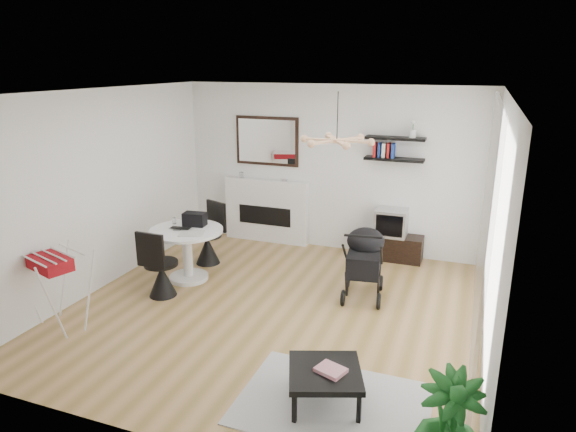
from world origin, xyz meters
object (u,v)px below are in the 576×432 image
at_px(coffee_table, 325,374).
at_px(potted_plant, 449,428).
at_px(stroller, 364,265).
at_px(fireplace, 266,203).
at_px(tv_console, 388,247).
at_px(dining_table, 187,247).
at_px(drying_rack, 58,289).
at_px(crt_tv, 391,222).

height_order(coffee_table, potted_plant, potted_plant).
height_order(stroller, potted_plant, stroller).
bearing_deg(fireplace, stroller, -37.51).
bearing_deg(potted_plant, tv_console, 105.27).
bearing_deg(dining_table, stroller, 8.31).
height_order(tv_console, drying_rack, drying_rack).
relative_size(coffee_table, potted_plant, 0.96).
bearing_deg(crt_tv, drying_rack, -132.39).
bearing_deg(fireplace, drying_rack, -106.29).
height_order(crt_tv, drying_rack, drying_rack).
bearing_deg(coffee_table, potted_plant, -25.53).
bearing_deg(potted_plant, dining_table, 145.86).
height_order(tv_console, stroller, stroller).
relative_size(tv_console, coffee_table, 1.27).
bearing_deg(drying_rack, dining_table, 87.49).
relative_size(crt_tv, drying_rack, 0.52).
xyz_separation_m(crt_tv, drying_rack, (-3.26, -3.57, -0.12)).
xyz_separation_m(dining_table, potted_plant, (3.75, -2.55, -0.06)).
bearing_deg(potted_plant, fireplace, 126.65).
bearing_deg(dining_table, crt_tv, 35.34).
height_order(tv_console, dining_table, dining_table).
bearing_deg(fireplace, potted_plant, -53.35).
bearing_deg(dining_table, potted_plant, -34.14).
bearing_deg(dining_table, tv_console, 35.67).
relative_size(tv_console, crt_tv, 2.19).
bearing_deg(stroller, crt_tv, 78.10).
distance_m(fireplace, tv_console, 2.21).
xyz_separation_m(dining_table, drying_rack, (-0.68, -1.74, -0.01)).
height_order(fireplace, potted_plant, fireplace).
height_order(crt_tv, coffee_table, crt_tv).
bearing_deg(coffee_table, drying_rack, 175.18).
bearing_deg(drying_rack, fireplace, 92.43).
bearing_deg(crt_tv, fireplace, 176.77).
relative_size(dining_table, drying_rack, 1.12).
relative_size(crt_tv, coffee_table, 0.58).
xyz_separation_m(drying_rack, coffee_table, (3.33, -0.28, -0.18)).
bearing_deg(potted_plant, coffee_table, 154.47).
bearing_deg(potted_plant, drying_rack, 169.67).
relative_size(fireplace, coffee_table, 2.58).
xyz_separation_m(fireplace, dining_table, (-0.40, -1.96, -0.18)).
bearing_deg(drying_rack, tv_console, 66.59).
distance_m(tv_console, dining_table, 3.16).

